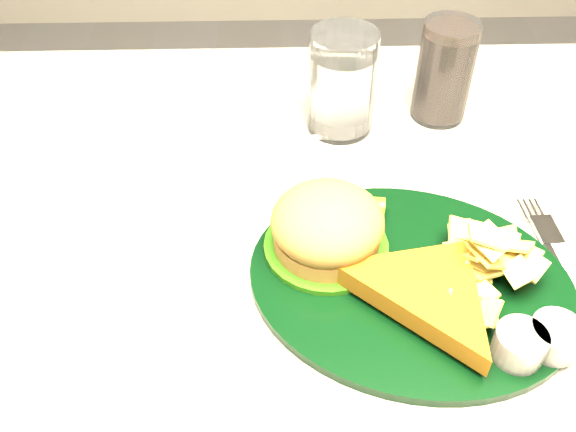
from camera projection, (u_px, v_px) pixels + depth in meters
name	position (u px, v px, depth m)	size (l,w,h in m)	color
table	(305.00, 426.00, 0.91)	(1.20, 0.80, 0.75)	#A4A094
dinner_plate	(414.00, 260.00, 0.59)	(0.31, 0.26, 0.07)	black
water_glass	(342.00, 83.00, 0.76)	(0.08, 0.08, 0.13)	silver
cola_glass	(444.00, 72.00, 0.77)	(0.07, 0.07, 0.13)	black
fork_napkin	(567.00, 289.00, 0.60)	(0.14, 0.18, 0.01)	white
wrapped_straw	(253.00, 150.00, 0.76)	(0.19, 0.07, 0.01)	white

